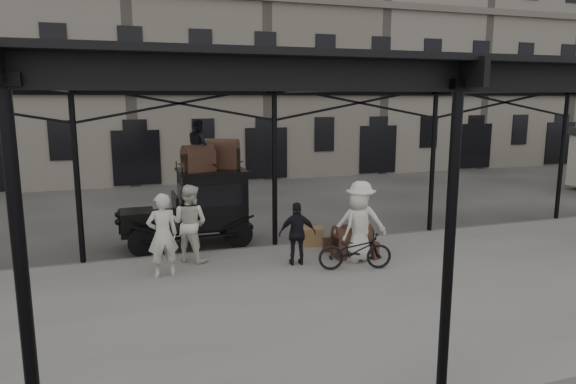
% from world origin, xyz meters
% --- Properties ---
extents(ground, '(120.00, 120.00, 0.00)m').
position_xyz_m(ground, '(0.00, 0.00, 0.00)').
color(ground, '#383533').
rests_on(ground, ground).
extents(platform, '(28.00, 8.00, 0.15)m').
position_xyz_m(platform, '(0.00, -2.00, 0.07)').
color(platform, slate).
rests_on(platform, ground).
extents(canopy, '(22.50, 9.00, 4.74)m').
position_xyz_m(canopy, '(0.00, -1.72, 4.60)').
color(canopy, black).
rests_on(canopy, ground).
extents(building_frontage, '(64.00, 8.00, 14.00)m').
position_xyz_m(building_frontage, '(0.00, 18.00, 7.00)').
color(building_frontage, slate).
rests_on(building_frontage, ground).
extents(taxi, '(3.65, 1.55, 2.18)m').
position_xyz_m(taxi, '(-1.84, 3.18, 1.20)').
color(taxi, black).
rests_on(taxi, ground).
extents(porter_left, '(0.76, 0.55, 1.94)m').
position_xyz_m(porter_left, '(-3.17, 0.37, 1.12)').
color(porter_left, beige).
rests_on(porter_left, platform).
extents(porter_midleft, '(1.20, 1.17, 1.95)m').
position_xyz_m(porter_midleft, '(-2.43, 1.30, 1.12)').
color(porter_midleft, silver).
rests_on(porter_midleft, platform).
extents(porter_centre, '(1.03, 0.87, 1.81)m').
position_xyz_m(porter_centre, '(1.57, -0.02, 1.05)').
color(porter_centre, beige).
rests_on(porter_centre, platform).
extents(porter_official, '(0.97, 0.55, 1.56)m').
position_xyz_m(porter_official, '(0.02, 0.18, 0.93)').
color(porter_official, black).
rests_on(porter_official, platform).
extents(porter_right, '(1.49, 1.21, 2.01)m').
position_xyz_m(porter_right, '(1.66, 0.08, 1.15)').
color(porter_right, silver).
rests_on(porter_right, platform).
extents(bicycle, '(1.85, 0.98, 0.93)m').
position_xyz_m(bicycle, '(1.21, -0.59, 0.61)').
color(bicycle, black).
rests_on(bicycle, platform).
extents(porter_roof, '(0.66, 0.78, 1.44)m').
position_xyz_m(porter_roof, '(-1.88, 3.08, 2.90)').
color(porter_roof, black).
rests_on(porter_roof, taxi).
extents(steamer_trunk_roof_near, '(0.96, 0.74, 0.62)m').
position_xyz_m(steamer_trunk_roof_near, '(-1.93, 2.93, 2.49)').
color(steamer_trunk_roof_near, '#462C20').
rests_on(steamer_trunk_roof_near, taxi).
extents(steamer_trunk_roof_far, '(1.12, 0.93, 0.71)m').
position_xyz_m(steamer_trunk_roof_far, '(-1.18, 3.38, 2.54)').
color(steamer_trunk_roof_far, '#462C20').
rests_on(steamer_trunk_roof_far, taxi).
extents(steamer_trunk_platform, '(0.98, 0.61, 0.71)m').
position_xyz_m(steamer_trunk_platform, '(1.57, 0.34, 0.50)').
color(steamer_trunk_platform, '#462C20').
rests_on(steamer_trunk_platform, platform).
extents(wicker_hamper, '(0.67, 0.55, 0.50)m').
position_xyz_m(wicker_hamper, '(0.95, 1.64, 0.40)').
color(wicker_hamper, olive).
rests_on(wicker_hamper, platform).
extents(suitcase_upright, '(0.26, 0.62, 0.45)m').
position_xyz_m(suitcase_upright, '(1.98, 0.15, 0.38)').
color(suitcase_upright, '#462C20').
rests_on(suitcase_upright, platform).
extents(suitcase_flat, '(0.60, 0.17, 0.40)m').
position_xyz_m(suitcase_flat, '(1.31, 0.91, 0.35)').
color(suitcase_flat, '#462C20').
rests_on(suitcase_flat, platform).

